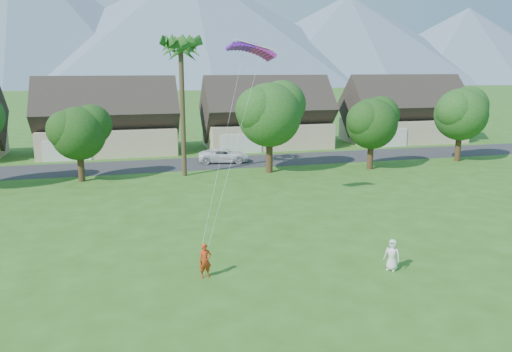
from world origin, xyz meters
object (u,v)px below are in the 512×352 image
object	(u,v)px
kite_flyer	(205,261)
parked_car	(224,155)
watcher	(392,255)
parafoil_kite	(252,48)

from	to	relation	value
kite_flyer	parked_car	distance (m)	29.25
parked_car	watcher	bearing A→B (deg)	-165.39
parafoil_kite	parked_car	bearing A→B (deg)	74.07
parked_car	parafoil_kite	size ratio (longest dim) A/B	1.59
watcher	parked_car	bearing A→B (deg)	142.45
parafoil_kite	kite_flyer	bearing A→B (deg)	-126.76
watcher	parafoil_kite	distance (m)	15.89
watcher	parked_car	distance (m)	30.10
parked_car	parafoil_kite	world-z (taller)	parafoil_kite
kite_flyer	parked_car	xyz separation A→B (m)	(6.44, 28.53, -0.11)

